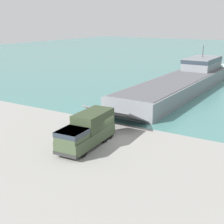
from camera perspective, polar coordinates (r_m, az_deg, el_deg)
name	(u,v)px	position (r m, az deg, el deg)	size (l,w,h in m)	color
ground_plane	(111,139)	(33.26, -0.12, -5.03)	(240.00, 240.00, 0.00)	gray
landing_craft	(184,80)	(57.67, 12.97, 5.64)	(8.41, 41.62, 7.31)	gray
military_truck	(87,130)	(31.14, -4.57, -3.36)	(3.00, 7.75, 3.27)	#3D4C33
soldier_on_ramp	(74,128)	(33.70, -6.97, -2.93)	(0.27, 0.46, 1.83)	#475638
moored_boat_a	(204,64)	(92.18, 16.51, 8.46)	(5.99, 5.16, 1.37)	white
moored_boat_b	(216,67)	(85.08, 18.44, 7.73)	(3.34, 7.00, 1.60)	#2D7060
cargo_crate	(63,139)	(32.85, -8.95, -4.87)	(0.69, 0.83, 0.69)	#6B664C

